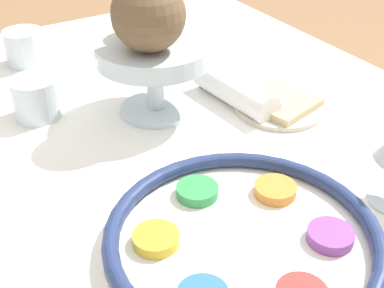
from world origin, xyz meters
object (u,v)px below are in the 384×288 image
Objects in this scene: napkin_roll at (234,91)px; seder_plate at (243,239)px; fruit_stand at (154,59)px; coconut at (148,15)px; cup_mid at (24,47)px; cup_far at (36,98)px; orange_fruit at (145,12)px; bread_plate at (280,105)px.

seder_plate is at bearing 146.57° from napkin_roll.
fruit_stand is 0.09m from coconut.
cup_mid is (0.64, 0.06, 0.02)m from seder_plate.
cup_mid is (0.33, 0.11, -0.15)m from coconut.
cup_mid is 1.00× the size of cup_far.
seder_plate is 1.74× the size of fruit_stand.
cup_mid is at bearing 18.47° from coconut.
cup_mid and cup_far have the same top height.
coconut is at bearing 141.33° from fruit_stand.
orange_fruit reaches higher than cup_far.
coconut reaches higher than napkin_roll.
fruit_stand is 0.34m from cup_mid.
orange_fruit is 0.41× the size of napkin_roll.
napkin_roll reaches higher than bread_plate.
orange_fruit is (0.04, -0.01, 0.06)m from fruit_stand.
orange_fruit is 0.32m from cup_mid.
coconut is (0.32, -0.05, 0.16)m from seder_plate.
seder_plate is 0.44m from cup_far.
napkin_roll is 0.43m from cup_mid.
cup_far is (0.05, 0.18, -0.13)m from orange_fruit.
bread_plate is at bearing -46.32° from seder_plate.
coconut is at bearing -161.53° from cup_mid.
cup_far is at bearing 14.14° from seder_plate.
napkin_roll is at bearing -124.70° from orange_fruit.
napkin_roll reaches higher than seder_plate.
bread_plate is 0.08m from napkin_roll.
bread_plate is at bearing -142.56° from cup_mid.
coconut is (-0.06, 0.02, 0.02)m from orange_fruit.
cup_far is at bearing 66.10° from napkin_roll.
coconut is 0.24m from cup_far.
bread_plate is (-0.14, -0.18, -0.15)m from orange_fruit.
coconut is 0.37m from cup_mid.
orange_fruit is at bearing -153.34° from cup_mid.
coconut is at bearing 158.50° from orange_fruit.
cup_far is at bearing 54.54° from coconut.
bread_plate is at bearing -134.87° from napkin_roll.
seder_plate reaches higher than bread_plate.
napkin_roll is 0.33m from cup_far.
orange_fruit is at bearing 51.77° from bread_plate.
cup_far is at bearing 167.90° from cup_mid.
coconut is at bearing -8.70° from seder_plate.
bread_plate is 2.02× the size of cup_far.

